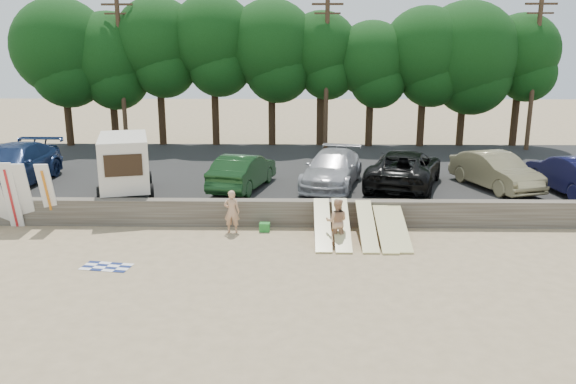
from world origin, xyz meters
name	(u,v)px	position (x,y,z in m)	size (l,w,h in m)	color
ground	(286,253)	(0.00, 0.00, 0.00)	(120.00, 120.00, 0.00)	tan
seawall	(288,213)	(0.00, 3.00, 0.50)	(44.00, 0.50, 1.00)	#6B6356
parking_lot	(291,174)	(0.00, 10.50, 0.35)	(44.00, 14.50, 0.70)	#282828
treeline	(282,49)	(-0.64, 17.49, 6.52)	(32.79, 6.53, 9.10)	#382616
utility_poles	(327,69)	(2.00, 16.00, 5.43)	(25.80, 0.26, 9.00)	#473321
box_trailer	(124,162)	(-6.77, 5.12, 2.03)	(2.91, 4.11, 2.38)	beige
car_0	(12,166)	(-12.12, 6.40, 1.58)	(2.48, 6.09, 1.77)	navy
car_1	(243,171)	(-1.98, 5.98, 1.45)	(1.59, 4.56, 1.50)	#133616
car_2	(332,169)	(1.86, 6.56, 1.46)	(2.12, 5.22, 1.52)	#A0A0A5
car_3	(405,169)	(4.98, 6.45, 1.51)	(2.68, 5.82, 1.62)	black
car_4	(495,171)	(8.81, 6.23, 1.47)	(1.63, 4.67, 1.54)	#8E825A
car_5	(572,174)	(11.71, 5.48, 1.50)	(1.69, 4.83, 1.59)	black
surfboard_upright_2	(11,195)	(-10.23, 2.45, 1.28)	(0.50, 0.06, 2.60)	white
surfboard_upright_3	(24,195)	(-9.78, 2.57, 1.26)	(0.50, 0.06, 2.60)	white
surfboard_upright_4	(48,195)	(-8.92, 2.63, 1.25)	(0.50, 0.06, 2.60)	white
surfboard_low_0	(322,224)	(1.24, 1.36, 0.57)	(0.56, 3.00, 0.07)	#CFC583
surfboard_low_1	(341,224)	(1.90, 1.33, 0.58)	(0.56, 3.00, 0.07)	#CFC583
surfboard_low_2	(367,226)	(2.78, 1.34, 0.54)	(0.56, 3.00, 0.07)	#CFC583
surfboard_low_3	(385,228)	(3.42, 1.31, 0.45)	(0.56, 3.00, 0.07)	#CFC583
surfboard_low_4	(398,228)	(3.90, 1.39, 0.46)	(0.56, 3.00, 0.07)	#CFC583
beachgoer_a	(232,212)	(-2.02, 2.12, 0.80)	(0.58, 0.38, 1.59)	tan
beachgoer_b	(337,221)	(1.71, 0.98, 0.80)	(0.77, 0.60, 1.59)	tan
cooler	(265,227)	(-0.85, 2.27, 0.16)	(0.38, 0.30, 0.32)	#24842E
gear_bag	(336,228)	(1.80, 2.40, 0.11)	(0.30, 0.25, 0.22)	#C75717
beach_towel	(106,267)	(-5.51, -1.31, 0.01)	(1.50, 1.50, 0.00)	white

